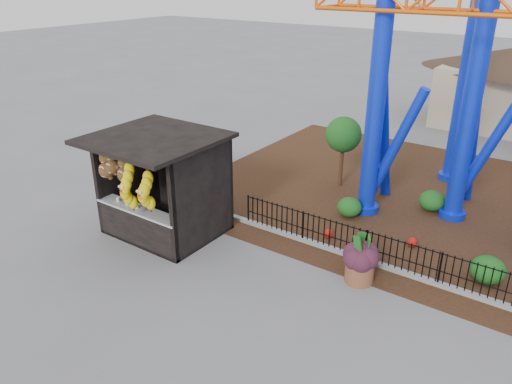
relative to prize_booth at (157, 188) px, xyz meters
The scene contains 9 objects.
ground 3.50m from the prize_booth, 16.54° to the right, with size 120.00×120.00×0.00m, color slate.
mulch_bed 10.10m from the prize_booth, 45.35° to the left, with size 18.00×12.00×0.02m, color #331E11.
curb 7.47m from the prize_booth, 16.69° to the left, with size 18.00×0.18×0.12m, color gray.
prize_booth is the anchor object (origin of this frame).
picket_fence 8.26m from the prize_booth, 14.88° to the left, with size 12.20×0.06×1.00m, color black, non-canonical shape.
terracotta_planter 6.30m from the prize_booth, 10.64° to the left, with size 0.74×0.74×0.64m, color brown.
planter_foliage 6.21m from the prize_booth, 10.64° to the left, with size 0.70×0.70×0.64m, color #381625.
potted_plant 6.30m from the prize_booth, 15.87° to the left, with size 0.88×0.76×0.98m, color #22601C.
landscaping 8.78m from the prize_booth, 31.25° to the left, with size 8.30×4.35×0.71m.
Camera 1 is at (7.17, -8.46, 7.42)m, focal length 35.00 mm.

